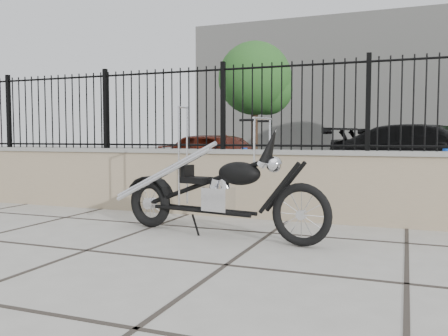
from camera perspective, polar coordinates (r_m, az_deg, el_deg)
ground_plane at (r=4.30m, az=0.25°, el=-11.62°), size 90.00×90.00×0.00m
parking_lot at (r=16.48m, az=15.93°, el=-0.33°), size 30.00×30.00×0.00m
retaining_wall at (r=6.57m, az=8.04°, el=-2.03°), size 14.00×0.36×0.96m
iron_fence at (r=6.55m, az=8.13°, el=7.41°), size 14.00×0.08×1.20m
background_building at (r=30.54m, az=18.48°, el=8.96°), size 22.00×6.00×8.00m
chopper_motorcycle at (r=5.43m, az=-1.14°, el=-0.20°), size 2.59×0.91×1.53m
car_red at (r=11.64m, az=-0.34°, el=1.30°), size 4.03×2.78×1.28m
car_black at (r=11.53m, az=24.04°, el=1.33°), size 5.30×3.92×1.43m
bollard_a at (r=9.09m, az=2.47°, el=-0.49°), size 0.14×0.14×0.93m
bollard_b at (r=8.84m, az=25.08°, el=-0.93°), size 0.13×0.13×0.94m
tree_left at (r=22.01m, az=3.72°, el=11.10°), size 3.34×3.34×5.63m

